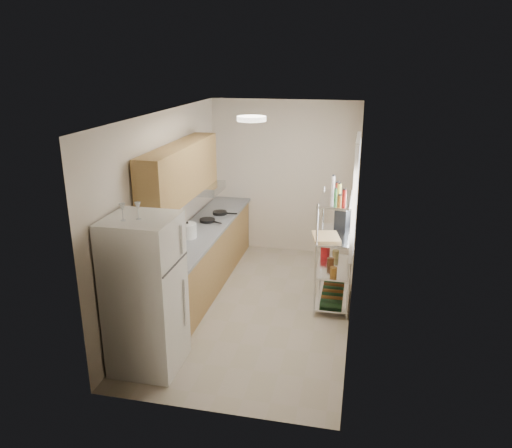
% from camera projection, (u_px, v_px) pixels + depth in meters
% --- Properties ---
extents(room, '(2.52, 4.42, 2.62)m').
position_uv_depth(room, '(257.00, 216.00, 6.43)').
color(room, '#AFA18E').
rests_on(room, ground).
extents(counter_run, '(0.63, 3.51, 0.90)m').
position_uv_depth(counter_run, '(202.00, 258.00, 7.29)').
color(counter_run, '#9F7844').
rests_on(counter_run, ground).
extents(upper_cabinets, '(0.33, 2.20, 0.72)m').
position_uv_depth(upper_cabinets, '(181.00, 172.00, 6.58)').
color(upper_cabinets, '#9F7844').
rests_on(upper_cabinets, room).
extents(range_hood, '(0.50, 0.60, 0.12)m').
position_uv_depth(range_hood, '(204.00, 188.00, 7.44)').
color(range_hood, '#B7BABC').
rests_on(range_hood, room).
extents(window, '(0.06, 1.00, 1.46)m').
position_uv_depth(window, '(355.00, 195.00, 6.43)').
color(window, white).
rests_on(window, room).
extents(bakers_rack, '(0.45, 0.90, 1.73)m').
position_uv_depth(bakers_rack, '(336.00, 228.00, 6.57)').
color(bakers_rack, silver).
rests_on(bakers_rack, ground).
extents(ceiling_dome, '(0.34, 0.34, 0.05)m').
position_uv_depth(ceiling_dome, '(252.00, 119.00, 5.75)').
color(ceiling_dome, white).
rests_on(ceiling_dome, room).
extents(refrigerator, '(0.70, 0.70, 1.71)m').
position_uv_depth(refrigerator, '(145.00, 294.00, 5.28)').
color(refrigerator, silver).
rests_on(refrigerator, ground).
extents(wine_glass_a, '(0.06, 0.06, 0.18)m').
position_uv_depth(wine_glass_a, '(123.00, 212.00, 4.89)').
color(wine_glass_a, silver).
rests_on(wine_glass_a, refrigerator).
extents(wine_glass_b, '(0.06, 0.06, 0.18)m').
position_uv_depth(wine_glass_b, '(138.00, 211.00, 4.93)').
color(wine_glass_b, silver).
rests_on(wine_glass_b, refrigerator).
extents(rice_cooker, '(0.25, 0.25, 0.20)m').
position_uv_depth(rice_cooker, '(188.00, 231.00, 6.79)').
color(rice_cooker, white).
rests_on(rice_cooker, counter_run).
extents(frying_pan_large, '(0.30, 0.30, 0.04)m').
position_uv_depth(frying_pan_large, '(207.00, 220.00, 7.48)').
color(frying_pan_large, black).
rests_on(frying_pan_large, counter_run).
extents(frying_pan_small, '(0.23, 0.23, 0.05)m').
position_uv_depth(frying_pan_small, '(220.00, 213.00, 7.83)').
color(frying_pan_small, black).
rests_on(frying_pan_small, counter_run).
extents(cutting_board, '(0.42, 0.49, 0.03)m').
position_uv_depth(cutting_board, '(326.00, 237.00, 6.48)').
color(cutting_board, tan).
rests_on(cutting_board, bakers_rack).
extents(espresso_machine, '(0.22, 0.28, 0.29)m').
position_uv_depth(espresso_machine, '(343.00, 217.00, 6.85)').
color(espresso_machine, black).
rests_on(espresso_machine, bakers_rack).
extents(storage_bag, '(0.12, 0.15, 0.15)m').
position_uv_depth(storage_bag, '(325.00, 251.00, 7.06)').
color(storage_bag, '#AE1516').
rests_on(storage_bag, bakers_rack).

